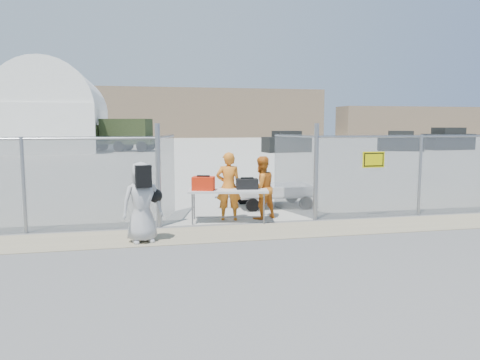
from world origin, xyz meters
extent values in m
plane|color=#4F4F4F|center=(0.00, 0.00, 0.00)|extent=(160.00, 160.00, 0.00)
cube|color=#ADAB9F|center=(0.00, 42.00, 0.01)|extent=(160.00, 80.00, 0.01)
cube|color=gray|center=(0.00, 1.00, 0.01)|extent=(44.00, 1.60, 0.01)
cube|color=red|center=(-0.89, 2.21, 1.01)|extent=(0.62, 0.51, 0.33)
cube|color=black|center=(0.22, 2.17, 0.97)|extent=(0.57, 0.37, 0.26)
imported|color=orange|center=(-0.20, 2.45, 0.89)|extent=(0.73, 0.57, 1.77)
imported|color=orange|center=(0.67, 2.45, 0.83)|extent=(0.98, 0.87, 1.65)
imported|color=#A8A8A8|center=(-2.41, 0.61, 0.85)|extent=(0.92, 0.69, 1.70)
camera|label=1|loc=(-2.48, -9.25, 2.48)|focal=35.00mm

